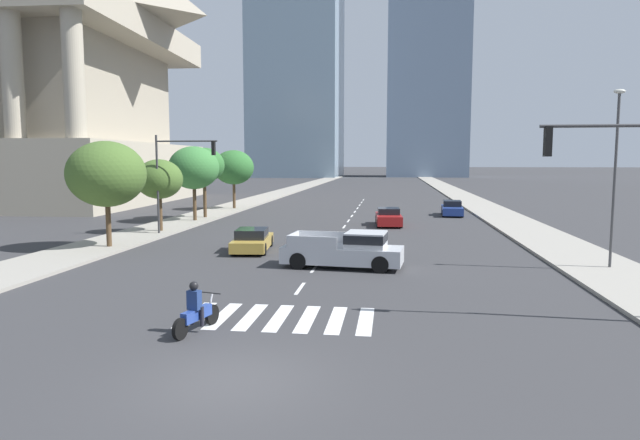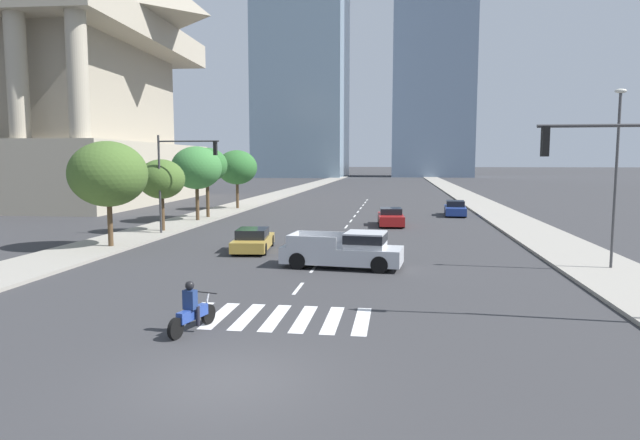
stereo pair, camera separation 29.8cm
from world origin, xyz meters
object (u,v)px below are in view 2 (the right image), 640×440
sedan_red_0 (391,217)px  street_tree_second (161,179)px  traffic_signal_near (629,179)px  street_tree_fourth (207,165)px  street_tree_nearest (108,174)px  street_tree_third (197,168)px  traffic_signal_far (180,167)px  sedan_gold_1 (253,240)px  street_tree_fifth (237,167)px  sedan_blue_2 (455,209)px  motorcycle_lead (192,312)px  street_lamp_east (617,166)px  pickup_truck (348,250)px

sedan_red_0 → street_tree_second: size_ratio=0.94×
traffic_signal_near → street_tree_fourth: bearing=-50.3°
traffic_signal_near → street_tree_nearest: bearing=-26.3°
street_tree_third → traffic_signal_far: bearing=-76.8°
sedan_gold_1 → street_tree_nearest: size_ratio=0.80×
sedan_red_0 → street_tree_fifth: 19.47m
sedan_blue_2 → street_tree_nearest: street_tree_nearest is taller
street_tree_second → street_tree_third: 6.66m
traffic_signal_far → street_tree_fifth: bearing=95.5°
motorcycle_lead → street_tree_nearest: size_ratio=0.37×
sedan_red_0 → street_tree_second: street_tree_second is taller
street_tree_nearest → sedan_blue_2: bearing=45.9°
traffic_signal_far → street_lamp_east: street_lamp_east is taller
sedan_red_0 → street_tree_fifth: street_tree_fifth is taller
street_lamp_east → street_tree_fifth: street_lamp_east is taller
street_tree_fifth → sedan_gold_1: bearing=-71.7°
sedan_red_0 → pickup_truck: bearing=-9.4°
traffic_signal_far → sedan_red_0: bearing=28.9°
street_tree_second → motorcycle_lead: bearing=-64.2°
traffic_signal_near → street_tree_third: 33.38m
traffic_signal_near → street_tree_fourth: traffic_signal_near is taller
traffic_signal_far → street_tree_fifth: size_ratio=1.11×
motorcycle_lead → street_tree_nearest: bearing=50.8°
street_tree_second → street_tree_fourth: size_ratio=0.83×
street_lamp_east → street_tree_second: bearing=158.9°
traffic_signal_far → street_tree_third: 8.03m
pickup_truck → traffic_signal_near: 12.16m
sedan_gold_1 → street_lamp_east: bearing=-106.6°
street_tree_third → street_lamp_east: bearing=-33.0°
pickup_truck → traffic_signal_far: size_ratio=0.89×
sedan_gold_1 → street_tree_fourth: street_tree_fourth is taller
street_tree_fifth → traffic_signal_far: bearing=-84.5°
sedan_red_0 → traffic_signal_near: (7.22, -24.27, 3.73)m
street_tree_nearest → street_tree_third: size_ratio=0.99×
street_tree_nearest → street_tree_third: street_tree_third is taller
traffic_signal_near → street_tree_nearest: 25.10m
sedan_blue_2 → sedan_gold_1: bearing=-28.1°
sedan_blue_2 → street_tree_second: street_tree_second is taller
traffic_signal_near → traffic_signal_far: size_ratio=0.97×
motorcycle_lead → street_tree_fourth: street_tree_fourth is taller
pickup_truck → street_tree_second: bearing=148.0°
traffic_signal_near → street_tree_fifth: 42.27m
traffic_signal_near → street_tree_third: traffic_signal_near is taller
traffic_signal_near → street_lamp_east: bearing=-107.9°
traffic_signal_far → street_tree_third: bearing=103.2°
sedan_blue_2 → pickup_truck: bearing=-12.9°
street_tree_third → street_tree_fifth: street_tree_third is taller
motorcycle_lead → sedan_blue_2: size_ratio=0.46×
sedan_gold_1 → traffic_signal_near: 18.89m
street_lamp_east → street_tree_fourth: (-25.20, 18.77, -0.17)m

